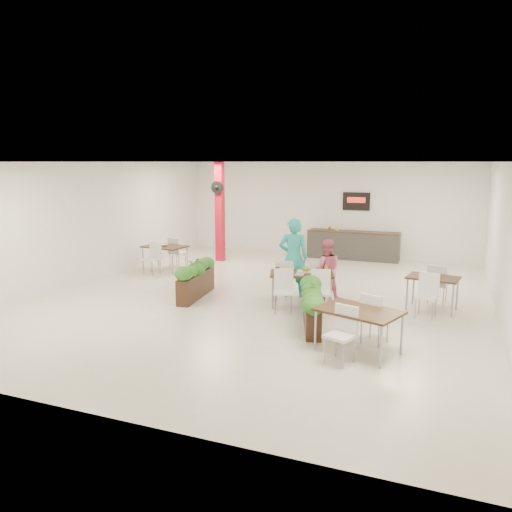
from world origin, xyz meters
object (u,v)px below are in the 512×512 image
Objects in this scene: planter_left at (196,277)px; side_table_a at (165,250)px; red_column at (220,211)px; diner_woman at (326,270)px; diner_man at (293,258)px; side_table_c at (359,316)px; main_table at (301,278)px; side_table_b at (433,283)px; service_counter at (353,244)px; planter_right at (312,303)px.

side_table_a is (-2.27, 2.29, 0.13)m from planter_left.
red_column is 2.22× the size of diner_woman.
diner_man is at bearing -9.91° from side_table_a.
diner_man is at bearing 143.66° from side_table_c.
planter_left is at bearing -174.09° from main_table.
red_column is 1.92× the size of side_table_b.
diner_woman is at bearing 17.38° from planter_left.
diner_man is 2.37m from planter_left.
red_column is 4.56m from service_counter.
planter_left is 4.74m from side_table_c.
planter_left is at bearing -71.86° from red_column.
main_table is 1.10× the size of planter_right.
side_table_c is at bearing -78.75° from service_counter.
service_counter is at bearing -103.96° from diner_woman.
diner_woman reaches higher than planter_right.
red_column is 5.71m from main_table.
planter_left reaches higher than main_table.
red_column is 7.56m from side_table_b.
service_counter is at bearing 120.25° from side_table_c.
diner_woman is (0.80, 0.00, -0.23)m from diner_man.
service_counter is at bearing 89.35° from main_table.
planter_left is (1.40, -4.28, -1.14)m from red_column.
red_column is at bearing 134.40° from main_table.
main_table is at bearing 103.11° from diner_man.
diner_woman is 3.31m from side_table_c.
service_counter reaches higher than diner_man.
planter_left reaches higher than side_table_c.
main_table is 2.93m from side_table_c.
red_column reaches higher than diner_man.
service_counter reaches higher than planter_left.
service_counter is at bearing 67.08° from planter_left.
red_column reaches higher than side_table_b.
planter_right is 1.04× the size of side_table_c.
side_table_b is (7.57, -1.36, -0.01)m from side_table_a.
planter_left reaches higher than side_table_a.
red_column is at bearing 162.42° from side_table_b.
planter_left is (-2.94, -0.92, -0.22)m from diner_woman.
red_column is at bearing 150.41° from side_table_c.
red_column is at bearing -155.00° from service_counter.
side_table_c is at bearing -26.58° from planter_left.
service_counter is 1.60× the size of planter_left.
side_table_a is at bearing -32.44° from diner_woman.
diner_man reaches higher than planter_right.
service_counter is 6.21m from side_table_a.
main_table is 1.01× the size of diner_man.
side_table_a is at bearing 134.73° from planter_left.
side_table_c is (1.71, -2.38, 0.00)m from main_table.
red_column reaches higher than side_table_c.
diner_man is 4.62m from side_table_a.
red_column is 8.59m from side_table_c.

